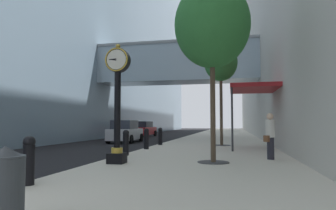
{
  "coord_description": "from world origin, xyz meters",
  "views": [
    {
      "loc": [
        4.71,
        -2.37,
        1.51
      ],
      "look_at": [
        1.05,
        14.65,
        2.55
      ],
      "focal_mm": 32.08,
      "sensor_mm": 36.0,
      "label": 1
    }
  ],
  "objects_px": {
    "street_tree_mid_near": "(221,63)",
    "car_silver_mid": "(125,132)",
    "car_red_near": "(143,129)",
    "street_clock": "(117,97)",
    "pedestrian_walking": "(270,135)",
    "bollard_fourth": "(146,138)",
    "trash_bin": "(4,184)",
    "bollard_nearest": "(29,159)",
    "bollard_third": "(126,142)",
    "street_tree_near": "(212,25)",
    "bollard_fifth": "(160,136)"
  },
  "relations": [
    {
      "from": "bollard_fourth",
      "to": "street_tree_mid_near",
      "type": "xyz_separation_m",
      "value": [
        3.75,
        3.49,
        4.51
      ]
    },
    {
      "from": "street_tree_mid_near",
      "to": "bollard_fourth",
      "type": "bearing_deg",
      "value": -137.04
    },
    {
      "from": "bollard_third",
      "to": "car_red_near",
      "type": "relative_size",
      "value": 0.25
    },
    {
      "from": "street_tree_near",
      "to": "street_clock",
      "type": "bearing_deg",
      "value": -163.88
    },
    {
      "from": "street_clock",
      "to": "bollard_third",
      "type": "height_order",
      "value": "street_clock"
    },
    {
      "from": "street_clock",
      "to": "trash_bin",
      "type": "xyz_separation_m",
      "value": [
        0.8,
        -6.07,
        -1.7
      ]
    },
    {
      "from": "bollard_nearest",
      "to": "trash_bin",
      "type": "xyz_separation_m",
      "value": [
        1.37,
        -2.32,
        -0.03
      ]
    },
    {
      "from": "bollard_fourth",
      "to": "pedestrian_walking",
      "type": "bearing_deg",
      "value": -29.52
    },
    {
      "from": "street_tree_mid_near",
      "to": "pedestrian_walking",
      "type": "relative_size",
      "value": 3.62
    },
    {
      "from": "street_tree_mid_near",
      "to": "car_silver_mid",
      "type": "height_order",
      "value": "street_tree_mid_near"
    },
    {
      "from": "bollard_nearest",
      "to": "bollard_fourth",
      "type": "relative_size",
      "value": 1.0
    },
    {
      "from": "bollard_third",
      "to": "trash_bin",
      "type": "xyz_separation_m",
      "value": [
        1.37,
        -8.51,
        -0.03
      ]
    },
    {
      "from": "bollard_nearest",
      "to": "trash_bin",
      "type": "bearing_deg",
      "value": -59.38
    },
    {
      "from": "pedestrian_walking",
      "to": "street_tree_near",
      "type": "bearing_deg",
      "value": -147.16
    },
    {
      "from": "bollard_fifth",
      "to": "street_tree_mid_near",
      "type": "distance_m",
      "value": 5.88
    },
    {
      "from": "car_red_near",
      "to": "street_clock",
      "type": "bearing_deg",
      "value": -75.28
    },
    {
      "from": "bollard_nearest",
      "to": "bollard_third",
      "type": "distance_m",
      "value": 6.18
    },
    {
      "from": "trash_bin",
      "to": "street_tree_near",
      "type": "bearing_deg",
      "value": 71.23
    },
    {
      "from": "bollard_fourth",
      "to": "car_silver_mid",
      "type": "distance_m",
      "value": 7.86
    },
    {
      "from": "street_tree_mid_near",
      "to": "car_red_near",
      "type": "height_order",
      "value": "street_tree_mid_near"
    },
    {
      "from": "street_tree_mid_near",
      "to": "pedestrian_walking",
      "type": "bearing_deg",
      "value": -73.19
    },
    {
      "from": "street_tree_near",
      "to": "pedestrian_walking",
      "type": "bearing_deg",
      "value": 32.84
    },
    {
      "from": "bollard_fifth",
      "to": "car_red_near",
      "type": "bearing_deg",
      "value": 111.07
    },
    {
      "from": "pedestrian_walking",
      "to": "bollard_fourth",
      "type": "bearing_deg",
      "value": 150.48
    },
    {
      "from": "trash_bin",
      "to": "pedestrian_walking",
      "type": "xyz_separation_m",
      "value": [
        4.42,
        8.32,
        0.38
      ]
    },
    {
      "from": "street_clock",
      "to": "car_silver_mid",
      "type": "height_order",
      "value": "street_clock"
    },
    {
      "from": "bollard_fourth",
      "to": "pedestrian_walking",
      "type": "relative_size",
      "value": 0.62
    },
    {
      "from": "street_tree_mid_near",
      "to": "car_silver_mid",
      "type": "xyz_separation_m",
      "value": [
        -7.47,
        3.43,
        -4.39
      ]
    },
    {
      "from": "street_tree_mid_near",
      "to": "car_silver_mid",
      "type": "bearing_deg",
      "value": 155.32
    },
    {
      "from": "street_tree_near",
      "to": "trash_bin",
      "type": "xyz_separation_m",
      "value": [
        -2.38,
        -6.99,
        -4.29
      ]
    },
    {
      "from": "street_clock",
      "to": "car_red_near",
      "type": "distance_m",
      "value": 23.27
    },
    {
      "from": "street_clock",
      "to": "street_tree_mid_near",
      "type": "relative_size",
      "value": 0.65
    },
    {
      "from": "street_clock",
      "to": "car_red_near",
      "type": "xyz_separation_m",
      "value": [
        -5.9,
        22.45,
        -1.57
      ]
    },
    {
      "from": "street_tree_near",
      "to": "car_silver_mid",
      "type": "height_order",
      "value": "street_tree_near"
    },
    {
      "from": "bollard_fifth",
      "to": "street_tree_mid_near",
      "type": "relative_size",
      "value": 0.17
    },
    {
      "from": "bollard_third",
      "to": "street_tree_near",
      "type": "height_order",
      "value": "street_tree_near"
    },
    {
      "from": "bollard_third",
      "to": "bollard_fifth",
      "type": "bearing_deg",
      "value": 90.0
    },
    {
      "from": "bollard_nearest",
      "to": "street_tree_near",
      "type": "xyz_separation_m",
      "value": [
        3.75,
        4.67,
        4.26
      ]
    },
    {
      "from": "bollard_fifth",
      "to": "street_tree_mid_near",
      "type": "height_order",
      "value": "street_tree_mid_near"
    },
    {
      "from": "bollard_fourth",
      "to": "pedestrian_walking",
      "type": "distance_m",
      "value": 6.67
    },
    {
      "from": "trash_bin",
      "to": "car_silver_mid",
      "type": "height_order",
      "value": "car_silver_mid"
    },
    {
      "from": "bollard_nearest",
      "to": "car_silver_mid",
      "type": "bearing_deg",
      "value": 102.94
    },
    {
      "from": "car_red_near",
      "to": "bollard_nearest",
      "type": "bearing_deg",
      "value": -78.5
    },
    {
      "from": "bollard_nearest",
      "to": "street_tree_mid_near",
      "type": "bearing_deg",
      "value": 73.63
    },
    {
      "from": "street_clock",
      "to": "car_red_near",
      "type": "height_order",
      "value": "street_clock"
    },
    {
      "from": "trash_bin",
      "to": "pedestrian_walking",
      "type": "height_order",
      "value": "pedestrian_walking"
    },
    {
      "from": "bollard_third",
      "to": "pedestrian_walking",
      "type": "relative_size",
      "value": 0.62
    },
    {
      "from": "street_clock",
      "to": "trash_bin",
      "type": "height_order",
      "value": "street_clock"
    },
    {
      "from": "street_clock",
      "to": "street_tree_near",
      "type": "distance_m",
      "value": 4.2
    },
    {
      "from": "bollard_third",
      "to": "bollard_fourth",
      "type": "height_order",
      "value": "same"
    }
  ]
}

